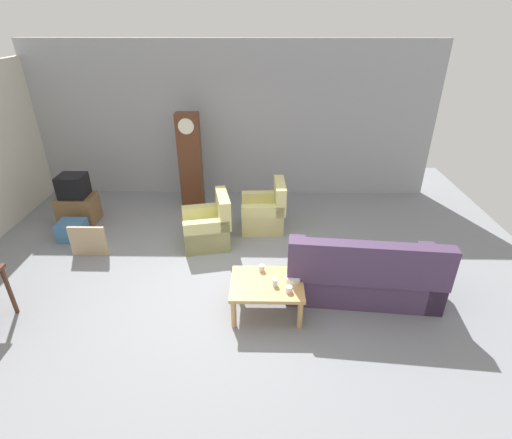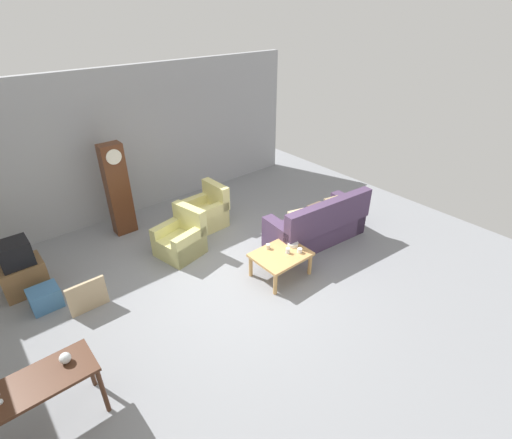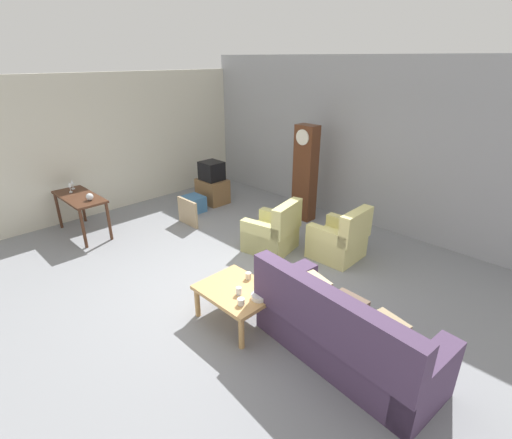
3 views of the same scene
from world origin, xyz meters
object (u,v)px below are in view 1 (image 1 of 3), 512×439
Objects in this scene: tv_stand_cabinet at (79,209)px; framed_picture_leaning at (88,241)px; cup_blue_rimmed at (275,283)px; cup_cream_tall at (262,268)px; coffee_table_wood at (267,287)px; cup_white_porcelain at (289,289)px; grandfather_clock at (190,162)px; tv_crt at (73,186)px; armchair_olive_far at (265,213)px; storage_box_blue at (72,230)px; couch_floral at (362,275)px; armchair_olive_near at (209,228)px; bowl_white_stacked at (293,279)px.

tv_stand_cabinet is 1.35m from framed_picture_leaning.
cup_blue_rimmed reaches higher than cup_cream_tall.
cup_white_porcelain is (0.28, -0.19, 0.11)m from coffee_table_wood.
tv_crt is (-2.09, -0.76, -0.22)m from grandfather_clock.
grandfather_clock is at bearing 115.01° from coffee_table_wood.
tv_crt is at bearing 145.41° from cup_white_porcelain.
armchair_olive_far is 3.62m from tv_crt.
armchair_olive_far reaches higher than storage_box_blue.
coffee_table_wood is (-1.34, -0.34, 0.04)m from couch_floral.
armchair_olive_near is 2.13m from cup_blue_rimmed.
coffee_table_wood is at bearing -60.11° from armchair_olive_near.
tv_stand_cabinet is 4.72m from cup_white_porcelain.
cup_cream_tall is 0.45× the size of bowl_white_stacked.
framed_picture_leaning is (0.66, -1.17, -0.01)m from tv_stand_cabinet.
cup_blue_rimmed is at bearing -154.89° from bowl_white_stacked.
tv_crt reaches higher than framed_picture_leaning.
armchair_olive_near is at bearing -2.30° from storage_box_blue.
cup_blue_rimmed is at bearing -31.75° from coffee_table_wood.
grandfather_clock reaches higher than framed_picture_leaning.
armchair_olive_far reaches higher than cup_cream_tall.
tv_stand_cabinet is at bearing 156.49° from couch_floral.
cup_cream_tall is (-0.35, 0.45, 0.00)m from cup_white_porcelain.
couch_floral is 2.26× the size of coffee_table_wood.
armchair_olive_near is 10.46× the size of cup_cream_tall.
coffee_table_wood is at bearing 145.82° from cup_white_porcelain.
cup_white_porcelain is at bearing -83.32° from armchair_olive_far.
cup_blue_rimmed is (-0.17, 0.12, 0.01)m from cup_white_porcelain.
bowl_white_stacked is at bearing -31.70° from tv_crt.
armchair_olive_far is at bearing -31.54° from grandfather_clock.
storage_box_blue is (-4.81, 1.51, -0.18)m from couch_floral.
armchair_olive_far is 3.10m from framed_picture_leaning.
tv_crt is at bearing 156.49° from couch_floral.
bowl_white_stacked is at bearing 25.11° from cup_blue_rimmed.
coffee_table_wood is 0.29m from cup_cream_tall.
tv_crt is 4.19m from cup_cream_tall.
grandfather_clock is (-0.51, 1.50, 0.68)m from armchair_olive_near.
framed_picture_leaning is at bearing -160.95° from armchair_olive_far.
cup_cream_tall reaches higher than framed_picture_leaning.
cup_blue_rimmed is (1.11, -1.81, 0.21)m from armchair_olive_near.
cup_cream_tall is (3.54, -2.23, 0.23)m from tv_stand_cabinet.
grandfather_clock is 9.81× the size of bowl_white_stacked.
tv_crt is 1.43m from framed_picture_leaning.
storage_box_blue is (-0.52, 0.52, -0.10)m from framed_picture_leaning.
tv_stand_cabinet is 4.65m from bowl_white_stacked.
couch_floral is at bearing -55.64° from armchair_olive_far.
armchair_olive_far is at bearing 30.77° from armchair_olive_near.
armchair_olive_far reaches higher than cup_blue_rimmed.
armchair_olive_far is (-1.36, 1.99, -0.05)m from couch_floral.
grandfather_clock reaches higher than cup_cream_tall.
framed_picture_leaning is 0.74m from storage_box_blue.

